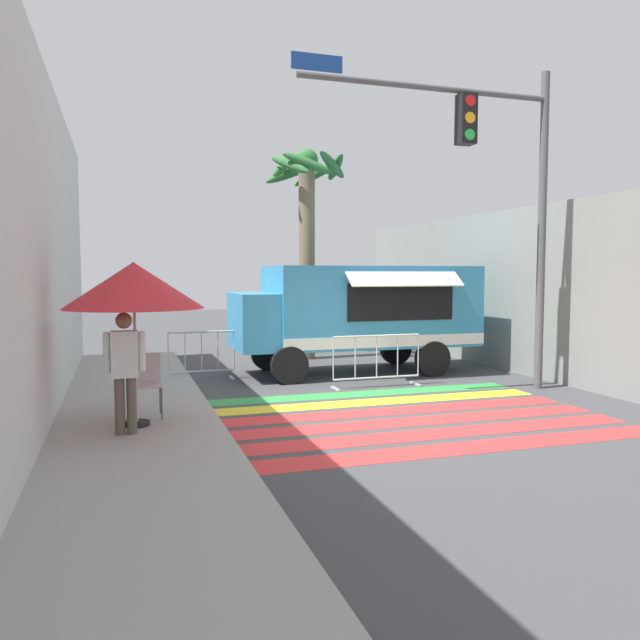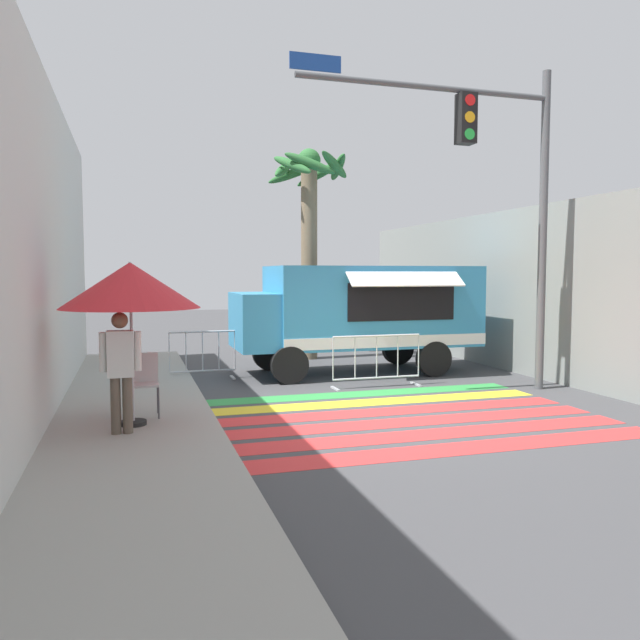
{
  "view_description": "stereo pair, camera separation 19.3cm",
  "coord_description": "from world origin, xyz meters",
  "px_view_note": "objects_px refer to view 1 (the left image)",
  "views": [
    {
      "loc": [
        -4.08,
        -9.22,
        2.25
      ],
      "look_at": [
        -0.31,
        2.57,
        1.33
      ],
      "focal_mm": 35.0,
      "sensor_mm": 36.0,
      "label": 1
    },
    {
      "loc": [
        -3.9,
        -9.27,
        2.25
      ],
      "look_at": [
        -0.31,
        2.57,
        1.33
      ],
      "focal_mm": 35.0,
      "sensor_mm": 36.0,
      "label": 2
    }
  ],
  "objects_px": {
    "traffic_signal_pole": "(497,173)",
    "folding_chair": "(147,378)",
    "barricade_side": "(202,357)",
    "vendor_person": "(125,366)",
    "barricade_front": "(377,361)",
    "palm_tree": "(307,218)",
    "food_truck": "(353,309)",
    "patio_umbrella": "(134,286)"
  },
  "relations": [
    {
      "from": "palm_tree",
      "to": "barricade_side",
      "type": "bearing_deg",
      "value": -140.61
    },
    {
      "from": "traffic_signal_pole",
      "to": "palm_tree",
      "type": "bearing_deg",
      "value": 110.34
    },
    {
      "from": "folding_chair",
      "to": "vendor_person",
      "type": "relative_size",
      "value": 0.58
    },
    {
      "from": "vendor_person",
      "to": "barricade_front",
      "type": "relative_size",
      "value": 0.87
    },
    {
      "from": "barricade_side",
      "to": "food_truck",
      "type": "bearing_deg",
      "value": -1.22
    },
    {
      "from": "food_truck",
      "to": "folding_chair",
      "type": "relative_size",
      "value": 5.83
    },
    {
      "from": "folding_chair",
      "to": "traffic_signal_pole",
      "type": "bearing_deg",
      "value": -12.73
    },
    {
      "from": "traffic_signal_pole",
      "to": "folding_chair",
      "type": "relative_size",
      "value": 6.51
    },
    {
      "from": "folding_chair",
      "to": "barricade_side",
      "type": "relative_size",
      "value": 0.67
    },
    {
      "from": "traffic_signal_pole",
      "to": "barricade_side",
      "type": "distance_m",
      "value": 6.97
    },
    {
      "from": "patio_umbrella",
      "to": "palm_tree",
      "type": "relative_size",
      "value": 0.41
    },
    {
      "from": "patio_umbrella",
      "to": "folding_chair",
      "type": "bearing_deg",
      "value": 73.39
    },
    {
      "from": "food_truck",
      "to": "palm_tree",
      "type": "bearing_deg",
      "value": 96.47
    },
    {
      "from": "traffic_signal_pole",
      "to": "patio_umbrella",
      "type": "bearing_deg",
      "value": -168.61
    },
    {
      "from": "folding_chair",
      "to": "barricade_side",
      "type": "xyz_separation_m",
      "value": [
        1.26,
        3.74,
        -0.21
      ]
    },
    {
      "from": "vendor_person",
      "to": "barricade_side",
      "type": "relative_size",
      "value": 1.15
    },
    {
      "from": "folding_chair",
      "to": "barricade_side",
      "type": "distance_m",
      "value": 3.95
    },
    {
      "from": "food_truck",
      "to": "palm_tree",
      "type": "distance_m",
      "value": 3.47
    },
    {
      "from": "patio_umbrella",
      "to": "vendor_person",
      "type": "relative_size",
      "value": 1.41
    },
    {
      "from": "food_truck",
      "to": "patio_umbrella",
      "type": "height_order",
      "value": "food_truck"
    },
    {
      "from": "traffic_signal_pole",
      "to": "barricade_front",
      "type": "bearing_deg",
      "value": 150.48
    },
    {
      "from": "traffic_signal_pole",
      "to": "patio_umbrella",
      "type": "relative_size",
      "value": 2.67
    },
    {
      "from": "vendor_person",
      "to": "patio_umbrella",
      "type": "bearing_deg",
      "value": 64.18
    },
    {
      "from": "folding_chair",
      "to": "barricade_front",
      "type": "distance_m",
      "value": 4.85
    },
    {
      "from": "traffic_signal_pole",
      "to": "folding_chair",
      "type": "height_order",
      "value": "traffic_signal_pole"
    },
    {
      "from": "food_truck",
      "to": "barricade_side",
      "type": "xyz_separation_m",
      "value": [
        -3.4,
        0.07,
        -0.95
      ]
    },
    {
      "from": "food_truck",
      "to": "patio_umbrella",
      "type": "relative_size",
      "value": 2.39
    },
    {
      "from": "barricade_side",
      "to": "patio_umbrella",
      "type": "bearing_deg",
      "value": -108.38
    },
    {
      "from": "folding_chair",
      "to": "barricade_front",
      "type": "bearing_deg",
      "value": 3.05
    },
    {
      "from": "traffic_signal_pole",
      "to": "barricade_front",
      "type": "relative_size",
      "value": 3.29
    },
    {
      "from": "barricade_side",
      "to": "palm_tree",
      "type": "distance_m",
      "value": 5.14
    },
    {
      "from": "folding_chair",
      "to": "barricade_side",
      "type": "bearing_deg",
      "value": 51.85
    },
    {
      "from": "folding_chair",
      "to": "palm_tree",
      "type": "xyz_separation_m",
      "value": [
        4.36,
        6.29,
        3.0
      ]
    },
    {
      "from": "vendor_person",
      "to": "palm_tree",
      "type": "relative_size",
      "value": 0.29
    },
    {
      "from": "folding_chair",
      "to": "barricade_side",
      "type": "height_order",
      "value": "folding_chair"
    },
    {
      "from": "vendor_person",
      "to": "palm_tree",
      "type": "height_order",
      "value": "palm_tree"
    },
    {
      "from": "folding_chair",
      "to": "barricade_front",
      "type": "xyz_separation_m",
      "value": [
        4.47,
        1.86,
        -0.19
      ]
    },
    {
      "from": "food_truck",
      "to": "traffic_signal_pole",
      "type": "xyz_separation_m",
      "value": [
        1.75,
        -2.91,
        2.69
      ]
    },
    {
      "from": "food_truck",
      "to": "barricade_front",
      "type": "bearing_deg",
      "value": -95.85
    },
    {
      "from": "folding_chair",
      "to": "barricade_front",
      "type": "height_order",
      "value": "folding_chair"
    },
    {
      "from": "food_truck",
      "to": "barricade_side",
      "type": "bearing_deg",
      "value": 178.78
    },
    {
      "from": "traffic_signal_pole",
      "to": "vendor_person",
      "type": "height_order",
      "value": "traffic_signal_pole"
    }
  ]
}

